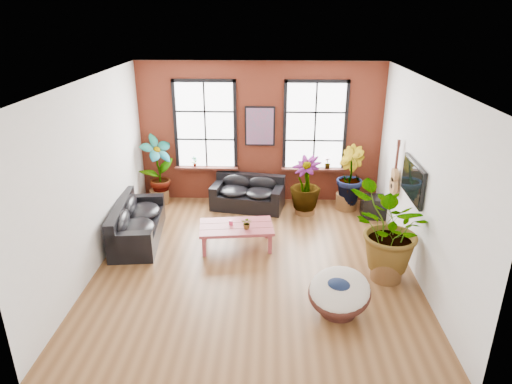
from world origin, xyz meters
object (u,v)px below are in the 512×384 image
(coffee_table, at_px, (236,228))
(sofa_back, at_px, (248,194))
(sofa_left, at_px, (135,223))
(papasan_chair, at_px, (339,292))

(coffee_table, bearing_deg, sofa_back, 79.18)
(sofa_left, bearing_deg, sofa_back, -58.24)
(papasan_chair, bearing_deg, sofa_left, 172.66)
(sofa_back, distance_m, coffee_table, 2.04)
(sofa_left, bearing_deg, coffee_table, -102.32)
(sofa_back, bearing_deg, papasan_chair, -57.57)
(sofa_back, xyz_separation_m, papasan_chair, (1.69, -4.22, 0.03))
(papasan_chair, bearing_deg, sofa_back, 135.57)
(sofa_back, relative_size, coffee_table, 1.17)
(sofa_back, distance_m, sofa_left, 2.94)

